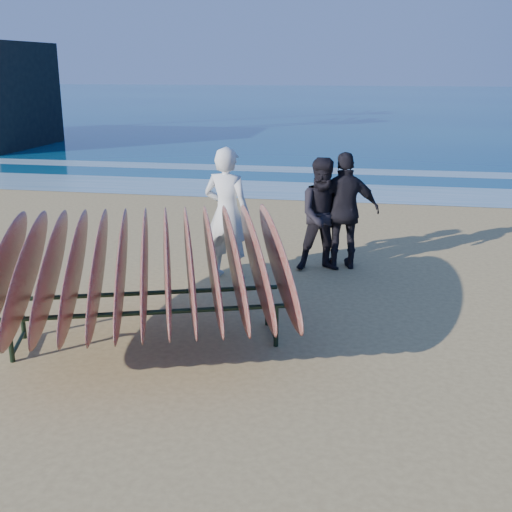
% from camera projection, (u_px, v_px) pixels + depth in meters
% --- Properties ---
extents(ground, '(120.00, 120.00, 0.00)m').
position_uv_depth(ground, '(243.00, 357.00, 7.23)').
color(ground, tan).
rests_on(ground, ground).
extents(ocean, '(160.00, 160.00, 0.00)m').
position_uv_depth(ocean, '(364.00, 101.00, 59.03)').
color(ocean, navy).
rests_on(ocean, ground).
extents(foam_near, '(160.00, 160.00, 0.00)m').
position_uv_depth(foam_near, '(321.00, 191.00, 16.64)').
color(foam_near, white).
rests_on(foam_near, ground).
extents(foam_far, '(160.00, 160.00, 0.00)m').
position_uv_depth(foam_far, '(331.00, 171.00, 19.94)').
color(foam_far, white).
rests_on(foam_far, ground).
extents(surfboard_rack, '(3.99, 3.92, 1.56)m').
position_uv_depth(surfboard_rack, '(145.00, 266.00, 7.34)').
color(surfboard_rack, black).
rests_on(surfboard_rack, ground).
extents(person_white, '(0.82, 0.63, 2.01)m').
position_uv_depth(person_white, '(227.00, 214.00, 9.66)').
color(person_white, silver).
rests_on(person_white, ground).
extents(person_dark_a, '(1.02, 0.88, 1.80)m').
position_uv_depth(person_dark_a, '(325.00, 215.00, 10.04)').
color(person_dark_a, black).
rests_on(person_dark_a, ground).
extents(person_dark_b, '(1.17, 0.69, 1.87)m').
position_uv_depth(person_dark_b, '(345.00, 211.00, 10.15)').
color(person_dark_b, black).
rests_on(person_dark_b, ground).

